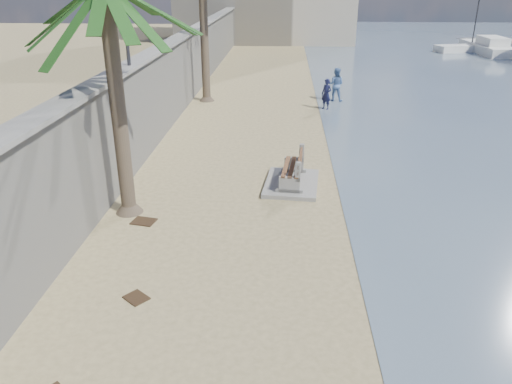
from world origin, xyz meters
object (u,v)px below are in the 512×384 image
object	(u,v)px
person_b	(336,83)
sailboat_west	(471,47)
person_a	(327,92)
yacht_far	(487,49)
bench_far	(292,172)

from	to	relation	value
person_b	sailboat_west	bearing A→B (deg)	-111.25
person_a	yacht_far	world-z (taller)	person_a
person_a	yacht_far	size ratio (longest dim) A/B	0.22
yacht_far	sailboat_west	world-z (taller)	sailboat_west
sailboat_west	person_b	bearing A→B (deg)	-124.62
bench_far	yacht_far	world-z (taller)	yacht_far
person_b	sailboat_west	xyz separation A→B (m)	(14.27, 20.67, -0.65)
person_a	bench_far	bearing A→B (deg)	-59.57
bench_far	sailboat_west	xyz separation A→B (m)	(16.78, 33.08, -0.11)
bench_far	sailboat_west	world-z (taller)	sailboat_west
bench_far	person_a	world-z (taller)	person_a
yacht_far	sailboat_west	bearing A→B (deg)	48.04
bench_far	person_b	bearing A→B (deg)	78.56
bench_far	person_b	size ratio (longest dim) A/B	1.32
person_b	person_a	bearing A→B (deg)	85.16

